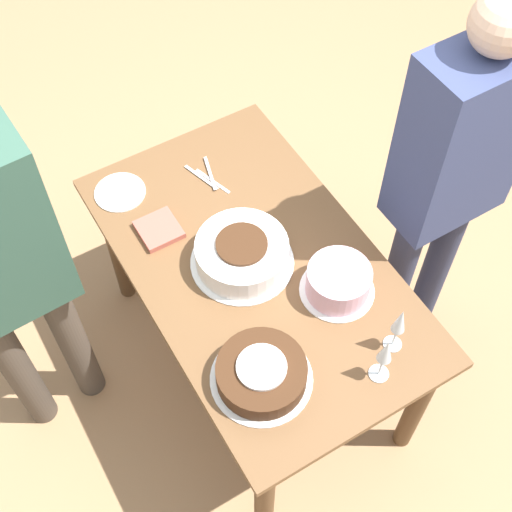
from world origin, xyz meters
name	(u,v)px	position (x,y,z in m)	size (l,w,h in m)	color
ground_plane	(256,360)	(0.00, 0.00, 0.00)	(12.00, 12.00, 0.00)	#A87F56
dining_table	(256,284)	(0.00, 0.00, 0.62)	(1.36, 0.80, 0.75)	brown
cake_center_white	(242,254)	(-0.03, -0.04, 0.80)	(0.36, 0.36, 0.11)	white
cake_front_chocolate	(261,373)	(0.38, -0.21, 0.79)	(0.32, 0.32, 0.09)	white
cake_back_decorated	(338,282)	(0.23, 0.18, 0.80)	(0.26, 0.26, 0.12)	white
wine_glass_near	(400,323)	(0.49, 0.22, 0.89)	(0.06, 0.06, 0.21)	silver
wine_glass_far	(385,353)	(0.55, 0.12, 0.89)	(0.06, 0.06, 0.21)	silver
dessert_plate_left	(120,192)	(-0.53, -0.27, 0.75)	(0.19, 0.19, 0.01)	white
fork_pile	(208,177)	(-0.43, 0.04, 0.75)	(0.20, 0.10, 0.01)	silver
napkin_stack	(159,229)	(-0.30, -0.23, 0.76)	(0.15, 0.14, 0.02)	#B75B4C
person_watching	(453,167)	(0.16, 0.67, 1.02)	(0.22, 0.40, 1.68)	#2D334C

